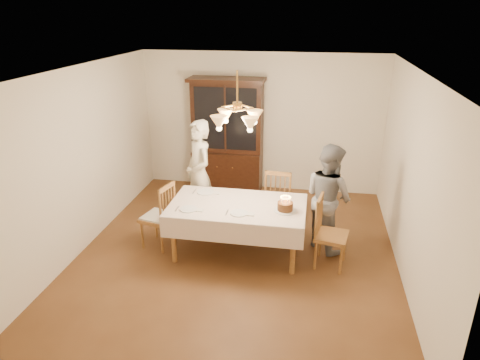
% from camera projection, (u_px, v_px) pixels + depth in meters
% --- Properties ---
extents(ground, '(5.00, 5.00, 0.00)m').
position_uv_depth(ground, '(238.00, 251.00, 6.27)').
color(ground, '#553218').
rests_on(ground, ground).
extents(room_shell, '(5.00, 5.00, 5.00)m').
position_uv_depth(room_shell, '(237.00, 149.00, 5.68)').
color(room_shell, white).
rests_on(room_shell, ground).
extents(dining_table, '(1.90, 1.10, 0.76)m').
position_uv_depth(dining_table, '(237.00, 209.00, 6.02)').
color(dining_table, brown).
rests_on(dining_table, ground).
extents(china_hutch, '(1.38, 0.54, 2.16)m').
position_uv_depth(china_hutch, '(227.00, 138.00, 8.04)').
color(china_hutch, black).
rests_on(china_hutch, ground).
extents(chair_far_side, '(0.47, 0.45, 1.00)m').
position_uv_depth(chair_far_side, '(279.00, 200.00, 6.87)').
color(chair_far_side, brown).
rests_on(chair_far_side, ground).
extents(chair_left_end, '(0.51, 0.53, 1.00)m').
position_uv_depth(chair_left_end, '(158.00, 218.00, 6.28)').
color(chair_left_end, brown).
rests_on(chair_left_end, ground).
extents(chair_right_end, '(0.49, 0.51, 1.00)m').
position_uv_depth(chair_right_end, '(331.00, 236.00, 5.79)').
color(chair_right_end, brown).
rests_on(chair_right_end, ground).
extents(elderly_woman, '(0.72, 0.76, 1.74)m').
position_uv_depth(elderly_woman, '(199.00, 174.00, 6.78)').
color(elderly_woman, beige).
rests_on(elderly_woman, ground).
extents(adult_in_grey, '(0.96, 0.98, 1.59)m').
position_uv_depth(adult_in_grey, '(328.00, 197.00, 6.14)').
color(adult_in_grey, slate).
rests_on(adult_in_grey, ground).
extents(birthday_cake, '(0.30, 0.30, 0.21)m').
position_uv_depth(birthday_cake, '(285.00, 207.00, 5.78)').
color(birthday_cake, white).
rests_on(birthday_cake, dining_table).
extents(place_setting_near_left, '(0.38, 0.23, 0.02)m').
position_uv_depth(place_setting_near_left, '(189.00, 209.00, 5.83)').
color(place_setting_near_left, white).
rests_on(place_setting_near_left, dining_table).
extents(place_setting_near_right, '(0.38, 0.24, 0.02)m').
position_uv_depth(place_setting_near_right, '(240.00, 213.00, 5.72)').
color(place_setting_near_right, white).
rests_on(place_setting_near_right, dining_table).
extents(place_setting_far_left, '(0.40, 0.25, 0.02)m').
position_uv_depth(place_setting_far_left, '(206.00, 192.00, 6.38)').
color(place_setting_far_left, white).
rests_on(place_setting_far_left, dining_table).
extents(chandelier, '(0.62, 0.62, 0.73)m').
position_uv_depth(chandelier, '(237.00, 119.00, 5.53)').
color(chandelier, '#BF8C3F').
rests_on(chandelier, ground).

